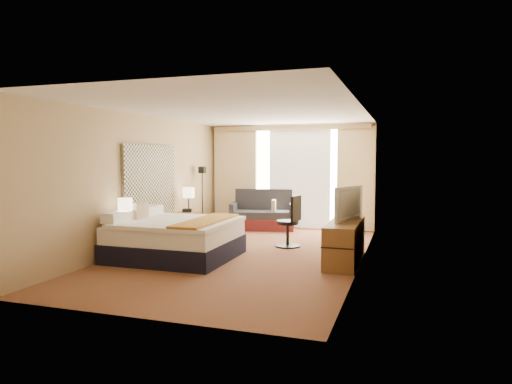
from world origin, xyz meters
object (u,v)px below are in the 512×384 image
(nightstand_right, at_px, (188,224))
(bed, at_px, (175,238))
(lamp_right, at_px, (189,193))
(floor_lamp, at_px, (202,185))
(desk_chair, at_px, (290,224))
(television, at_px, (343,203))
(loveseat, at_px, (263,216))
(media_dresser, at_px, (345,241))
(nightstand_left, at_px, (123,244))
(lamp_left, at_px, (125,205))

(nightstand_right, distance_m, bed, 2.25)
(nightstand_right, relative_size, lamp_right, 1.00)
(floor_lamp, relative_size, lamp_right, 2.83)
(desk_chair, xyz_separation_m, television, (1.15, -0.87, 0.54))
(lamp_right, bearing_deg, television, -20.62)
(nightstand_right, bearing_deg, loveseat, 50.81)
(media_dresser, xyz_separation_m, lamp_right, (-3.68, 1.47, 0.63))
(floor_lamp, bearing_deg, desk_chair, -27.76)
(loveseat, height_order, floor_lamp, floor_lamp)
(loveseat, height_order, television, television)
(lamp_right, bearing_deg, loveseat, 50.90)
(floor_lamp, bearing_deg, media_dresser, -31.66)
(lamp_right, height_order, television, television)
(media_dresser, xyz_separation_m, bed, (-2.89, -0.65, 0.01))
(nightstand_left, bearing_deg, media_dresser, 15.84)
(bed, relative_size, floor_lamp, 1.28)
(floor_lamp, height_order, desk_chair, floor_lamp)
(media_dresser, distance_m, television, 0.65)
(bed, height_order, floor_lamp, floor_lamp)
(media_dresser, height_order, bed, bed)
(nightstand_left, height_order, loveseat, loveseat)
(nightstand_right, bearing_deg, lamp_right, 43.46)
(media_dresser, xyz_separation_m, floor_lamp, (-3.73, 2.30, 0.75))
(bed, xyz_separation_m, television, (2.84, 0.75, 0.64))
(bed, bearing_deg, lamp_right, 110.47)
(loveseat, height_order, lamp_left, lamp_left)
(media_dresser, bearing_deg, nightstand_left, -164.16)
(nightstand_left, xyz_separation_m, nightstand_right, (0.00, 2.50, 0.00))
(television, bearing_deg, media_dresser, -136.42)
(floor_lamp, bearing_deg, lamp_right, -86.64)
(nightstand_left, relative_size, floor_lamp, 0.35)
(nightstand_left, bearing_deg, desk_chair, 38.95)
(loveseat, relative_size, desk_chair, 1.66)
(nightstand_right, bearing_deg, lamp_left, -89.09)
(nightstand_right, bearing_deg, bed, -68.92)
(media_dresser, distance_m, floor_lamp, 4.45)
(nightstand_right, height_order, media_dresser, media_dresser)
(bed, distance_m, loveseat, 3.71)
(nightstand_right, xyz_separation_m, desk_chair, (2.50, -0.48, 0.18))
(nightstand_left, relative_size, television, 0.54)
(desk_chair, height_order, lamp_left, lamp_left)
(media_dresser, relative_size, television, 1.76)
(media_dresser, bearing_deg, lamp_left, -164.63)
(nightstand_left, distance_m, media_dresser, 3.85)
(nightstand_left, relative_size, loveseat, 0.32)
(nightstand_right, xyz_separation_m, loveseat, (1.29, 1.58, 0.05))
(nightstand_left, xyz_separation_m, television, (3.65, 1.15, 0.72))
(nightstand_left, height_order, desk_chair, desk_chair)
(bed, bearing_deg, television, 14.83)
(nightstand_right, bearing_deg, media_dresser, -21.40)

